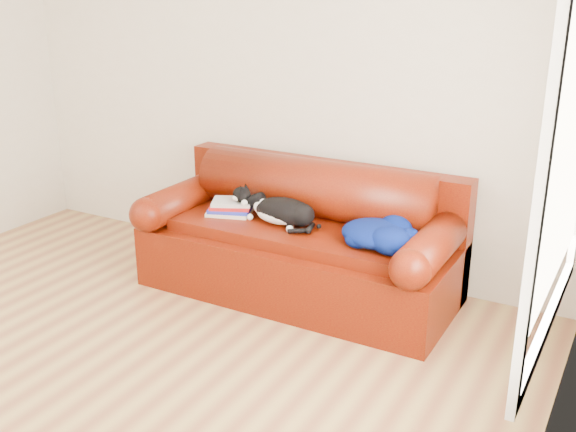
{
  "coord_description": "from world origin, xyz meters",
  "views": [
    {
      "loc": [
        2.49,
        -2.21,
        2.04
      ],
      "look_at": [
        0.5,
        1.35,
        0.6
      ],
      "focal_mm": 42.0,
      "sensor_mm": 36.0,
      "label": 1
    }
  ],
  "objects_px": {
    "cat": "(283,212)",
    "blanket": "(379,233)",
    "book_stack": "(231,207)",
    "sofa_base": "(298,260)"
  },
  "relations": [
    {
      "from": "sofa_base",
      "to": "blanket",
      "type": "relative_size",
      "value": 3.71
    },
    {
      "from": "cat",
      "to": "blanket",
      "type": "height_order",
      "value": "cat"
    },
    {
      "from": "sofa_base",
      "to": "cat",
      "type": "distance_m",
      "value": 0.36
    },
    {
      "from": "cat",
      "to": "blanket",
      "type": "bearing_deg",
      "value": 6.76
    },
    {
      "from": "sofa_base",
      "to": "book_stack",
      "type": "bearing_deg",
      "value": -174.99
    },
    {
      "from": "blanket",
      "to": "cat",
      "type": "bearing_deg",
      "value": 178.23
    },
    {
      "from": "cat",
      "to": "sofa_base",
      "type": "bearing_deg",
      "value": 36.17
    },
    {
      "from": "book_stack",
      "to": "cat",
      "type": "bearing_deg",
      "value": -0.46
    },
    {
      "from": "book_stack",
      "to": "cat",
      "type": "height_order",
      "value": "cat"
    },
    {
      "from": "book_stack",
      "to": "blanket",
      "type": "xyz_separation_m",
      "value": [
        1.11,
        -0.02,
        0.02
      ]
    }
  ]
}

